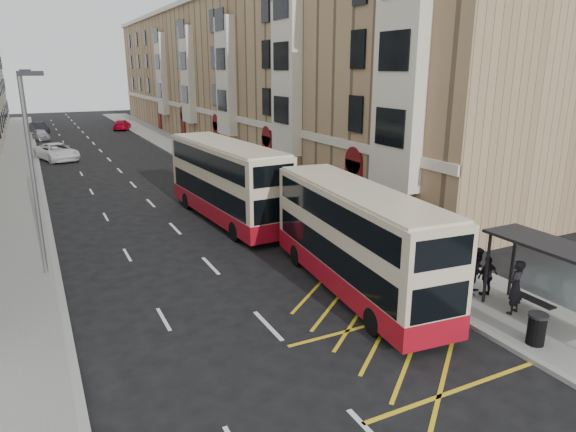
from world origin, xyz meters
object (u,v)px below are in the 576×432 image
bus_shelter (563,268)px  double_decker_front (356,240)px  pedestrian_near (515,287)px  street_lamp_near (33,165)px  litter_bin (537,328)px  car_silver (41,135)px  pedestrian_far (487,276)px  pedestrian_mid (477,270)px  car_red (122,125)px  street_lamp_far (26,110)px  double_decker_rear (226,182)px  car_dark (39,128)px  white_van (57,152)px

bus_shelter → double_decker_front: double_decker_front is taller
double_decker_front → pedestrian_near: (3.65, -4.26, -0.95)m
bus_shelter → double_decker_front: size_ratio=0.41×
street_lamp_near → litter_bin: (13.05, -12.94, -3.97)m
litter_bin → car_silver: bearing=101.5°
litter_bin → pedestrian_far: 3.52m
pedestrian_mid → car_red: size_ratio=0.38×
street_lamp_far → car_silver: 16.22m
double_decker_rear → litter_bin: (3.64, -17.14, -1.56)m
street_lamp_far → pedestrian_mid: (14.27, -39.38, -3.60)m
pedestrian_near → pedestrian_mid: (0.15, 1.81, -0.08)m
double_decker_front → car_silver: size_ratio=2.74×
street_lamp_near → car_red: 53.71m
pedestrian_mid → street_lamp_far: bearing=81.6°
pedestrian_mid → car_red: pedestrian_mid is taller
street_lamp_near → street_lamp_far: (0.00, 30.00, 0.00)m
street_lamp_near → double_decker_front: size_ratio=0.78×
pedestrian_near → car_dark: 65.40m
bus_shelter → car_dark: bearing=101.7°
bus_shelter → car_dark: bus_shelter is taller
street_lamp_near → pedestrian_near: bearing=-38.4°
litter_bin → pedestrian_far: (1.38, 3.22, 0.25)m
litter_bin → car_red: 65.27m
car_red → pedestrian_mid: bearing=110.2°
white_van → pedestrian_near: bearing=-91.1°
car_silver → car_dark: (0.00, 7.24, 0.08)m
pedestrian_mid → car_dark: pedestrian_mid is taller
car_silver → bus_shelter: bearing=-86.5°
pedestrian_far → car_red: bearing=-85.1°
pedestrian_far → car_silver: 56.96m
litter_bin → car_red: size_ratio=0.21×
street_lamp_near → double_decker_rear: size_ratio=0.72×
white_van → car_red: white_van is taller
litter_bin → pedestrian_mid: bearing=71.1°
double_decker_front → car_silver: (-9.32, 52.60, -1.42)m
double_decker_rear → pedestrian_near: bearing=-76.5°
white_van → street_lamp_far: bearing=155.7°
street_lamp_near → double_decker_rear: (9.41, 4.19, -2.41)m
pedestrian_near → pedestrian_far: (0.30, 1.47, -0.20)m
car_silver → white_van: bearing=-96.5°
street_lamp_far → double_decker_rear: street_lamp_far is taller
bus_shelter → pedestrian_near: size_ratio=2.21×
double_decker_front → car_red: 59.26m
bus_shelter → pedestrian_far: bearing=95.7°
pedestrian_near → pedestrian_far: bearing=-117.5°
bus_shelter → litter_bin: bearing=-161.5°
pedestrian_near → car_red: 63.55m
bus_shelter → street_lamp_far: 44.94m
car_dark → double_decker_front: bearing=-94.2°
double_decker_front → litter_bin: bearing=-61.5°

